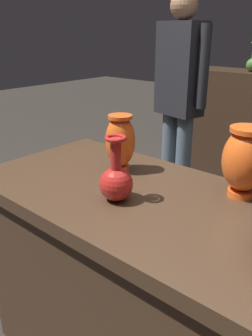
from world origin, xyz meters
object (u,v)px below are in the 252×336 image
(shelf_vase_far_left, at_px, (198,62))
(visitor_near_left, at_px, (179,94))
(vase_centerpiece, at_px, (116,180))
(vase_tall_behind, at_px, (245,160))
(vase_left_accent, at_px, (120,141))

(shelf_vase_far_left, xyz_separation_m, visitor_near_left, (0.41, -0.93, -0.13))
(vase_centerpiece, distance_m, vase_tall_behind, 0.42)
(vase_tall_behind, distance_m, visitor_near_left, 1.37)
(visitor_near_left, bearing_deg, vase_left_accent, 124.46)
(vase_centerpiece, bearing_deg, visitor_near_left, 115.26)
(vase_tall_behind, height_order, vase_left_accent, vase_tall_behind)
(vase_left_accent, bearing_deg, visitor_near_left, 112.32)
(vase_centerpiece, relative_size, vase_tall_behind, 0.92)
(vase_centerpiece, xyz_separation_m, vase_tall_behind, (0.30, 0.30, 0.06))
(vase_centerpiece, height_order, visitor_near_left, visitor_near_left)
(vase_centerpiece, height_order, vase_left_accent, vase_left_accent)
(vase_tall_behind, xyz_separation_m, shelf_vase_far_left, (-1.33, 1.95, 0.11))
(vase_tall_behind, height_order, visitor_near_left, visitor_near_left)
(vase_tall_behind, bearing_deg, vase_centerpiece, -134.86)
(shelf_vase_far_left, bearing_deg, vase_left_accent, -67.02)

